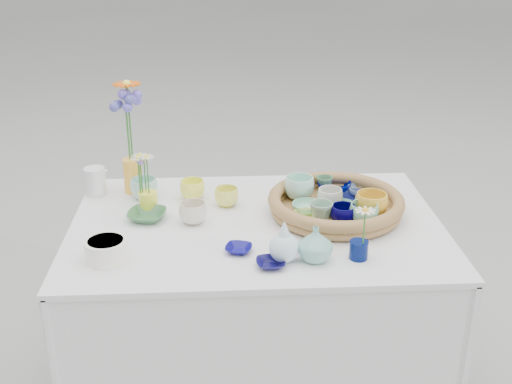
{
  "coord_description": "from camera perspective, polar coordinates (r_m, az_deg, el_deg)",
  "views": [
    {
      "loc": [
        -0.11,
        -1.97,
        1.72
      ],
      "look_at": [
        0.0,
        0.02,
        0.87
      ],
      "focal_mm": 45.0,
      "sensor_mm": 36.0,
      "label": 1
    }
  ],
  "objects": [
    {
      "name": "fluted_bowl",
      "position": [
        1.99,
        -13.16,
        -5.06
      ],
      "size": [
        0.15,
        0.15,
        0.07
      ],
      "primitive_type": null,
      "rotation": [
        0.0,
        0.0,
        0.17
      ],
      "color": "white",
      "rests_on": "display_table"
    },
    {
      "name": "bud_vase_seafoam",
      "position": [
        1.94,
        5.29,
        -4.61
      ],
      "size": [
        0.14,
        0.14,
        0.11
      ],
      "primitive_type": "imported",
      "rotation": [
        0.0,
        0.0,
        0.33
      ],
      "color": "#75B7A7",
      "rests_on": "display_table"
    },
    {
      "name": "loose_ceramic_5",
      "position": [
        2.39,
        -9.92,
        0.28
      ],
      "size": [
        0.12,
        0.12,
        0.08
      ],
      "primitive_type": "imported",
      "rotation": [
        0.0,
        0.0,
        -0.26
      ],
      "color": "#9FD3C6",
      "rests_on": "display_table"
    },
    {
      "name": "loose_ceramic_2",
      "position": [
        2.23,
        -9.67,
        -2.07
      ],
      "size": [
        0.15,
        0.15,
        0.03
      ],
      "primitive_type": "imported",
      "rotation": [
        0.0,
        0.0,
        -0.18
      ],
      "color": "#396D41",
      "rests_on": "display_table"
    },
    {
      "name": "hydrangea",
      "position": [
        2.4,
        -11.34,
        5.43
      ],
      "size": [
        0.11,
        0.11,
        0.32
      ],
      "primitive_type": null,
      "rotation": [
        0.0,
        0.0,
        -0.27
      ],
      "color": "#474898",
      "rests_on": "tall_vase_yellow"
    },
    {
      "name": "tray_ceramic_1",
      "position": [
        2.33,
        8.79,
        -0.47
      ],
      "size": [
        0.12,
        0.12,
        0.03
      ],
      "primitive_type": "imported",
      "rotation": [
        0.0,
        0.0,
        0.18
      ],
      "color": "#0D1240",
      "rests_on": "wicker_tray"
    },
    {
      "name": "loose_ceramic_0",
      "position": [
        2.37,
        -5.67,
        0.21
      ],
      "size": [
        0.1,
        0.1,
        0.07
      ],
      "primitive_type": "imported",
      "rotation": [
        0.0,
        0.0,
        -0.11
      ],
      "color": "#FDFF51",
      "rests_on": "display_table"
    },
    {
      "name": "loose_ceramic_3",
      "position": [
        2.18,
        -5.61,
        -1.86
      ],
      "size": [
        0.11,
        0.11,
        0.07
      ],
      "primitive_type": "imported",
      "rotation": [
        0.0,
        0.0,
        -0.24
      ],
      "color": "beige",
      "rests_on": "display_table"
    },
    {
      "name": "daisy_cup",
      "position": [
        2.3,
        -9.55,
        -0.82
      ],
      "size": [
        0.08,
        0.08,
        0.07
      ],
      "primitive_type": "cylinder",
      "rotation": [
        0.0,
        0.0,
        0.22
      ],
      "color": "#FFFC3C",
      "rests_on": "display_table"
    },
    {
      "name": "tray_ceramic_4",
      "position": [
        2.14,
        5.8,
        -1.84
      ],
      "size": [
        0.09,
        0.09,
        0.07
      ],
      "primitive_type": "imported",
      "rotation": [
        0.0,
        0.0,
        0.14
      ],
      "color": "#7AA386",
      "rests_on": "wicker_tray"
    },
    {
      "name": "tray_ceramic_0",
      "position": [
        2.4,
        6.95,
        0.47
      ],
      "size": [
        0.14,
        0.14,
        0.04
      ],
      "primitive_type": "imported",
      "rotation": [
        0.0,
        0.0,
        -0.08
      ],
      "color": "#00075D",
      "rests_on": "wicker_tray"
    },
    {
      "name": "tray_ceramic_11",
      "position": [
        2.15,
        9.56,
        -1.96
      ],
      "size": [
        0.11,
        0.11,
        0.08
      ],
      "primitive_type": "imported",
      "rotation": [
        0.0,
        0.0,
        -0.15
      ],
      "color": "#7CC09D",
      "rests_on": "wicker_tray"
    },
    {
      "name": "tray_ceramic_3",
      "position": [
        2.24,
        7.05,
        -1.39
      ],
      "size": [
        0.15,
        0.15,
        0.03
      ],
      "primitive_type": "imported",
      "rotation": [
        0.0,
        0.0,
        -0.34
      ],
      "color": "#427A60",
      "rests_on": "wicker_tray"
    },
    {
      "name": "tray_ceramic_2",
      "position": [
        2.2,
        10.2,
        -1.18
      ],
      "size": [
        0.12,
        0.12,
        0.09
      ],
      "primitive_type": "imported",
      "rotation": [
        0.0,
        0.0,
        0.11
      ],
      "color": "yellow",
      "rests_on": "wicker_tray"
    },
    {
      "name": "bud_vase_cobalt",
      "position": [
        1.98,
        9.12,
        -5.1
      ],
      "size": [
        0.07,
        0.07,
        0.06
      ],
      "primitive_type": "cylinder",
      "rotation": [
        0.0,
        0.0,
        0.2
      ],
      "color": "#020F49",
      "rests_on": "display_table"
    },
    {
      "name": "daisy_posy",
      "position": [
        2.25,
        -10.06,
        1.78
      ],
      "size": [
        0.1,
        0.1,
        0.16
      ],
      "primitive_type": null,
      "rotation": [
        0.0,
        0.0,
        -0.19
      ],
      "color": "silver",
      "rests_on": "daisy_cup"
    },
    {
      "name": "tray_ceramic_12",
      "position": [
        2.4,
        6.09,
        0.72
      ],
      "size": [
        0.07,
        0.07,
        0.06
      ],
      "primitive_type": "imported",
      "rotation": [
        0.0,
        0.0,
        -0.23
      ],
      "color": "#4C7C56",
      "rests_on": "wicker_tray"
    },
    {
      "name": "single_daisy",
      "position": [
        1.93,
        9.59,
        -3.12
      ],
      "size": [
        0.09,
        0.09,
        0.13
      ],
      "primitive_type": null,
      "rotation": [
        0.0,
        0.0,
        -0.42
      ],
      "color": "white",
      "rests_on": "bud_vase_cobalt"
    },
    {
      "name": "wicker_tray",
      "position": [
        2.25,
        7.09,
        -1.1
      ],
      "size": [
        0.47,
        0.47,
        0.08
      ],
      "primitive_type": null,
      "color": "olive",
      "rests_on": "display_table"
    },
    {
      "name": "loose_ceramic_1",
      "position": [
        2.31,
        -2.63,
        -0.43
      ],
      "size": [
        0.11,
        0.11,
        0.07
      ],
      "primitive_type": "imported",
      "rotation": [
        0.0,
        0.0,
        -0.3
      ],
      "color": "#EBE858",
      "rests_on": "display_table"
    },
    {
      "name": "tray_ceramic_10",
      "position": [
        2.17,
        4.48,
        -2.17
      ],
      "size": [
        0.1,
        0.1,
        0.03
      ],
      "primitive_type": "imported",
      "rotation": [
        0.0,
        0.0,
        0.17
      ],
      "color": "#F4EA6A",
      "rests_on": "wicker_tray"
    },
    {
      "name": "tray_ceramic_7",
      "position": [
        2.26,
        6.58,
        -0.55
      ],
      "size": [
        0.11,
        0.11,
        0.07
      ],
      "primitive_type": "imported",
      "rotation": [
        0.0,
        0.0,
        0.31
      ],
      "color": "silver",
      "rests_on": "wicker_tray"
    },
    {
      "name": "tray_ceramic_5",
      "position": [
        2.22,
        4.58,
        -1.41
      ],
      "size": [
        0.12,
        0.12,
        0.03
      ],
      "primitive_type": "imported",
      "rotation": [
        0.0,
        0.0,
        0.17
      ],
      "color": "#87CDAD",
      "rests_on": "wicker_tray"
    },
    {
      "name": "bud_vase_paleblue",
      "position": [
        1.92,
        2.51,
        -4.33
      ],
      "size": [
        0.12,
        0.12,
        0.14
      ],
      "primitive_type": null,
      "rotation": [
        0.0,
        0.0,
        -0.42
      ],
      "color": "silver",
      "rests_on": "display_table"
    },
    {
      "name": "tray_ceramic_6",
      "position": [
        2.32,
        3.87,
        0.35
      ],
      "size": [
        0.14,
        0.14,
        0.09
      ],
      "primitive_type": "imported",
      "rotation": [
        0.0,
        0.0,
        -0.37
      ],
      "color": "#ADEAD6",
      "rests_on": "wicker_tray"
    },
    {
      "name": "white_pitcher",
      "position": [
        2.47,
        -14.09,
        0.94
      ],
      "size": [
        0.12,
        0.09,
        0.1
      ],
      "primitive_type": null,
      "rotation": [
        0.0,
        0.0,
        -0.14
      ],
      "color": "white",
      "rests_on": "display_table"
    },
    {
      "name": "loose_ceramic_4",
      "position": [
        2.0,
        -1.55,
        -5.09
      ],
      "size": [
        0.1,
        0.1,
        0.02
      ],
      "primitive_type": "imported",
      "rotation": [
        0.0,
        0.0,
        -0.26
      ],
      "color": "#0F0B6E",
      "rests_on": "display_table"
    },
    {
      "name": "tall_vase_yellow",
      "position": [
        2.45,
        -10.89,
        1.45
      ],
      "size": [
        0.08,
        0.08,
        0.13
      ],
      "primitive_type": "cylinder",
      "rotation": [
        0.0,
        0.0,
        0.23
      ],
      "color": "yellow",
      "rests_on": "display_table"
    },
    {
      "name": "tray_ceramic_9",
      "position": [
        2.14,
        7.75,
        -2.04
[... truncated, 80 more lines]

